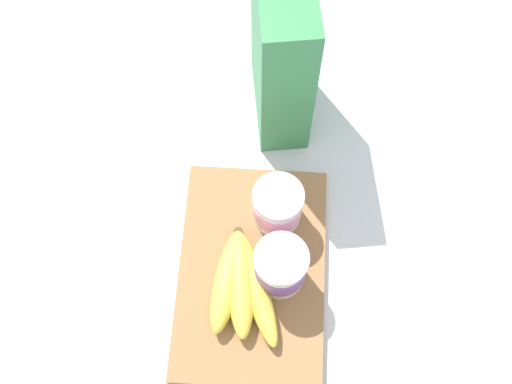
{
  "coord_description": "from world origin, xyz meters",
  "views": [
    {
      "loc": [
        0.26,
        0.02,
        0.9
      ],
      "look_at": [
        -0.1,
        0.0,
        0.07
      ],
      "focal_mm": 44.23,
      "sensor_mm": 36.0,
      "label": 1
    }
  ],
  "objects_px": {
    "yogurt_cup_front": "(278,206)",
    "banana_bunch": "(241,284)",
    "cereal_box": "(282,53)",
    "cutting_board": "(252,272)",
    "yogurt_cup_back": "(280,267)"
  },
  "relations": [
    {
      "from": "cutting_board",
      "to": "banana_bunch",
      "type": "bearing_deg",
      "value": -28.27
    },
    {
      "from": "cutting_board",
      "to": "cereal_box",
      "type": "height_order",
      "value": "cereal_box"
    },
    {
      "from": "yogurt_cup_front",
      "to": "yogurt_cup_back",
      "type": "height_order",
      "value": "yogurt_cup_back"
    },
    {
      "from": "cutting_board",
      "to": "banana_bunch",
      "type": "relative_size",
      "value": 1.85
    },
    {
      "from": "cereal_box",
      "to": "banana_bunch",
      "type": "distance_m",
      "value": 0.34
    },
    {
      "from": "cereal_box",
      "to": "yogurt_cup_back",
      "type": "distance_m",
      "value": 0.31
    },
    {
      "from": "yogurt_cup_back",
      "to": "banana_bunch",
      "type": "distance_m",
      "value": 0.06
    },
    {
      "from": "yogurt_cup_front",
      "to": "yogurt_cup_back",
      "type": "bearing_deg",
      "value": 5.1
    },
    {
      "from": "yogurt_cup_front",
      "to": "banana_bunch",
      "type": "xyz_separation_m",
      "value": [
        0.11,
        -0.05,
        -0.02
      ]
    },
    {
      "from": "banana_bunch",
      "to": "yogurt_cup_front",
      "type": "bearing_deg",
      "value": 157.86
    },
    {
      "from": "yogurt_cup_front",
      "to": "yogurt_cup_back",
      "type": "relative_size",
      "value": 0.9
    },
    {
      "from": "cereal_box",
      "to": "yogurt_cup_back",
      "type": "bearing_deg",
      "value": 174.16
    },
    {
      "from": "cutting_board",
      "to": "yogurt_cup_front",
      "type": "xyz_separation_m",
      "value": [
        -0.09,
        0.03,
        0.05
      ]
    },
    {
      "from": "cereal_box",
      "to": "banana_bunch",
      "type": "height_order",
      "value": "cereal_box"
    },
    {
      "from": "cutting_board",
      "to": "yogurt_cup_back",
      "type": "height_order",
      "value": "yogurt_cup_back"
    }
  ]
}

